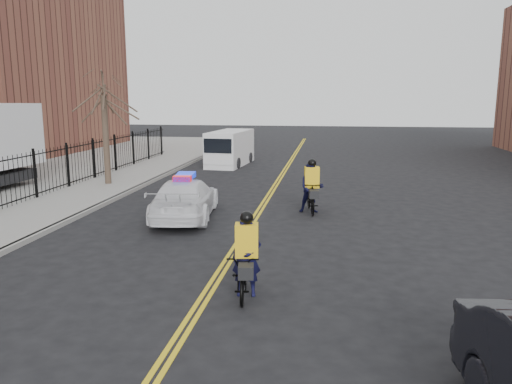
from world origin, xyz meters
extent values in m
plane|color=black|center=(0.00, 0.00, 0.00)|extent=(120.00, 120.00, 0.00)
cube|color=yellow|center=(-0.08, 8.00, 0.01)|extent=(0.10, 60.00, 0.01)
cube|color=yellow|center=(0.08, 8.00, 0.01)|extent=(0.10, 60.00, 0.01)
cube|color=gray|center=(-7.50, 8.00, 0.07)|extent=(3.00, 60.00, 0.15)
cube|color=gray|center=(-6.00, 8.00, 0.07)|extent=(0.20, 60.00, 0.15)
cylinder|color=#3C2F23|center=(-7.60, 10.00, 2.15)|extent=(0.28, 0.28, 4.00)
imported|color=white|center=(-2.35, 4.66, 0.68)|extent=(2.44, 4.86, 1.36)
cube|color=#0C26CC|center=(-2.35, 4.66, 1.44)|extent=(0.71, 1.30, 0.16)
cube|color=white|center=(-3.50, 18.18, 1.03)|extent=(2.21, 4.97, 2.06)
cube|color=white|center=(-3.68, 16.08, 0.85)|extent=(1.80, 0.87, 1.07)
cube|color=black|center=(-3.72, 15.73, 1.39)|extent=(1.61, 0.23, 0.80)
cylinder|color=black|center=(-4.47, 16.83, 0.31)|extent=(0.28, 0.64, 0.63)
cylinder|color=black|center=(-2.78, 16.68, 0.31)|extent=(0.28, 0.64, 0.63)
cylinder|color=black|center=(-4.22, 19.68, 0.31)|extent=(0.28, 0.64, 0.63)
cylinder|color=black|center=(-2.53, 19.53, 0.31)|extent=(0.28, 0.64, 0.63)
cylinder|color=black|center=(-12.39, 9.95, 0.51)|extent=(0.11, 0.11, 1.03)
imported|color=black|center=(0.84, -1.69, 0.48)|extent=(0.89, 1.91, 0.96)
imported|color=black|center=(0.84, -1.69, 0.83)|extent=(0.65, 0.48, 1.65)
cube|color=yellow|center=(0.84, -1.69, 1.19)|extent=(0.51, 0.38, 0.69)
sphere|color=black|center=(0.84, -1.69, 1.66)|extent=(0.28, 0.28, 0.28)
cube|color=black|center=(0.93, -2.32, 0.75)|extent=(0.34, 0.38, 0.26)
imported|color=black|center=(1.87, 6.10, 0.58)|extent=(0.83, 1.98, 1.15)
imported|color=black|center=(1.87, 6.10, 0.89)|extent=(0.96, 0.80, 1.78)
cube|color=yellow|center=(1.87, 6.10, 1.28)|extent=(0.55, 0.42, 0.75)
sphere|color=black|center=(1.87, 6.10, 1.79)|extent=(0.30, 0.30, 0.30)
cube|color=black|center=(1.98, 5.42, 0.81)|extent=(0.38, 0.41, 0.28)
camera|label=1|loc=(2.48, -11.43, 4.09)|focal=35.00mm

